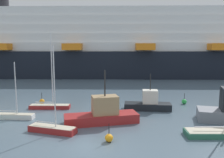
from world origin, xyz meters
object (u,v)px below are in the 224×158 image
Objects in this scene: sailboat_3 at (50,105)px; channel_buoy_1 at (42,101)px; fishing_boat_3 at (103,114)px; cruise_ship at (78,47)px; sailboat_2 at (52,128)px; channel_buoy_0 at (184,102)px; fishing_boat_0 at (148,103)px; sailboat_1 at (219,131)px; channel_buoy_2 at (109,138)px; sailboat_0 at (14,115)px.

sailboat_3 is 2.97m from channel_buoy_1.
cruise_ship is at bearing 88.30° from fishing_boat_3.
sailboat_2 is 1.01× the size of fishing_boat_3.
fishing_boat_3 reaches higher than channel_buoy_0.
sailboat_2 is 18.80m from channel_buoy_0.
channel_buoy_1 is (-14.43, 1.58, -0.47)m from fishing_boat_0.
sailboat_3 is at bearing 152.16° from sailboat_1.
sailboat_3 is at bearing -167.00° from channel_buoy_0.
cruise_ship is at bearing 92.93° from sailboat_3.
channel_buoy_0 is 16.44m from channel_buoy_2.
channel_buoy_1 is (0.43, 6.68, 0.01)m from sailboat_0.
sailboat_3 is 8.95m from fishing_boat_3.
sailboat_3 reaches higher than channel_buoy_1.
sailboat_0 reaches higher than channel_buoy_2.
sailboat_0 reaches higher than channel_buoy_1.
sailboat_2 reaches higher than fishing_boat_0.
channel_buoy_2 is (5.42, -1.66, -0.06)m from sailboat_2.
sailboat_3 is (-18.18, 7.57, 0.04)m from sailboat_1.
sailboat_2 is 5.32× the size of channel_buoy_0.
channel_buoy_1 is (-1.97, 2.22, -0.10)m from sailboat_3.
sailboat_0 is at bearing -123.05° from sailboat_3.
sailboat_2 reaches higher than sailboat_0.
channel_buoy_2 is at bearing -48.45° from channel_buoy_1.
channel_buoy_0 is 0.95× the size of channel_buoy_2.
channel_buoy_0 is (17.57, 4.06, -0.11)m from sailboat_3.
sailboat_1 is 1.22× the size of sailboat_2.
fishing_boat_0 is 0.73× the size of fishing_boat_3.
cruise_ship is (-7.98, 43.26, 7.28)m from sailboat_2.
sailboat_3 reaches higher than channel_buoy_0.
fishing_boat_0 is 14.53m from channel_buoy_1.
sailboat_1 is 49.06m from cruise_ship.
fishing_boat_0 is (12.47, 0.64, 0.37)m from sailboat_3.
sailboat_0 is at bearing -160.92° from fishing_boat_0.
channel_buoy_2 is (1.18, -4.81, -0.62)m from fishing_boat_3.
channel_buoy_0 is 39.01m from cruise_ship.
sailboat_1 is 6.48× the size of channel_buoy_0.
sailboat_2 reaches higher than channel_buoy_0.
channel_buoy_2 reaches higher than channel_buoy_0.
sailboat_0 is 15.72m from fishing_boat_0.
channel_buoy_1 is 15.98m from channel_buoy_2.
fishing_boat_0 is (9.26, 8.72, 0.43)m from sailboat_2.
sailboat_0 is 20.81m from sailboat_1.
fishing_boat_0 is at bearing 119.59° from sailboat_1.
channel_buoy_2 is (10.60, -11.96, -0.01)m from channel_buoy_1.
fishing_boat_0 reaches higher than channel_buoy_2.
sailboat_1 is at bearing 14.00° from sailboat_2.
channel_buoy_2 is at bearing -53.23° from sailboat_3.
cruise_ship is (-22.95, 42.75, 7.27)m from sailboat_1.
channel_buoy_1 is at bearing 173.90° from fishing_boat_0.
fishing_boat_0 is 0.05× the size of cruise_ship.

